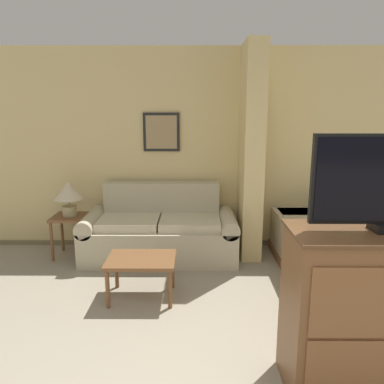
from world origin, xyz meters
TOP-DOWN VIEW (x-y plane):
  - wall_back at (-0.00, 3.58)m, footprint 6.68×0.16m
  - wall_partition_pillar at (0.53, 3.21)m, footprint 0.24×0.62m
  - couch at (-0.59, 3.10)m, footprint 1.90×0.84m
  - coffee_table at (-0.68, 2.03)m, footprint 0.66×0.49m
  - side_table at (-1.72, 3.11)m, footprint 0.42×0.42m
  - table_lamp at (-1.72, 3.11)m, footprint 0.35×0.35m
  - tv_dresser at (1.03, 0.80)m, footprint 1.23×0.52m
  - bed at (1.72, 2.43)m, footprint 1.77×2.10m

SIDE VIEW (x-z plane):
  - bed at x=1.72m, z-range 0.00..0.57m
  - couch at x=-0.59m, z-range -0.13..0.77m
  - coffee_table at x=-0.68m, z-range 0.15..0.56m
  - side_table at x=-1.72m, z-range 0.17..0.70m
  - tv_dresser at x=1.03m, z-range 0.00..1.09m
  - table_lamp at x=-1.72m, z-range 0.60..1.03m
  - wall_back at x=0.00m, z-range -0.01..2.59m
  - wall_partition_pillar at x=0.53m, z-range 0.00..2.60m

